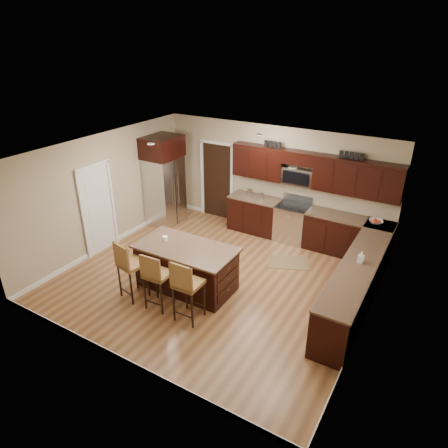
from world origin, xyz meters
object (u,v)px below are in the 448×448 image
Objects in this scene: island at (187,268)px; stool_right at (186,285)px; stool_left at (129,264)px; stool_mid at (155,275)px; range at (292,222)px; refrigerator at (164,180)px.

stool_right is (0.61, -0.85, 0.33)m from island.
stool_left is 0.64m from stool_mid.
stool_left is at bearing -130.46° from island.
island is at bearing -109.14° from range.
island is at bearing 124.86° from stool_right.
range is at bearing 78.28° from stool_left.
stool_left is 3.47m from refrigerator.
stool_right reaches higher than stool_left.
refrigerator reaches higher than stool_left.
refrigerator is at bearing 132.28° from stool_right.
island is 1.65× the size of stool_left.
stool_mid is 3.80m from refrigerator.
refrigerator is (-3.30, -0.77, 0.73)m from range.
stool_left is (-0.71, -0.85, 0.32)m from island.
range is at bearing 70.13° from island.
stool_left reaches higher than stool_mid.
stool_left is 1.04× the size of stool_mid.
stool_left is (-1.74, -3.84, 0.28)m from range.
range is 0.95× the size of stool_mid.
range is 3.17m from island.
refrigerator is (-2.19, 3.07, 0.48)m from stool_mid.
stool_mid is at bearing -54.42° from refrigerator.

